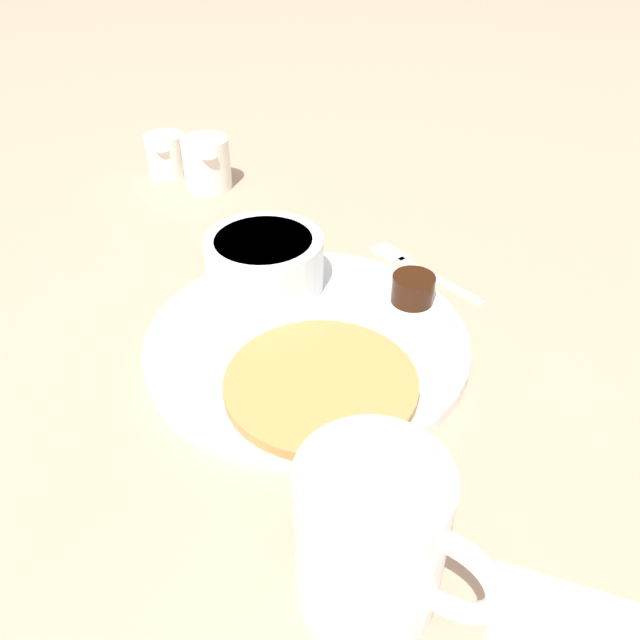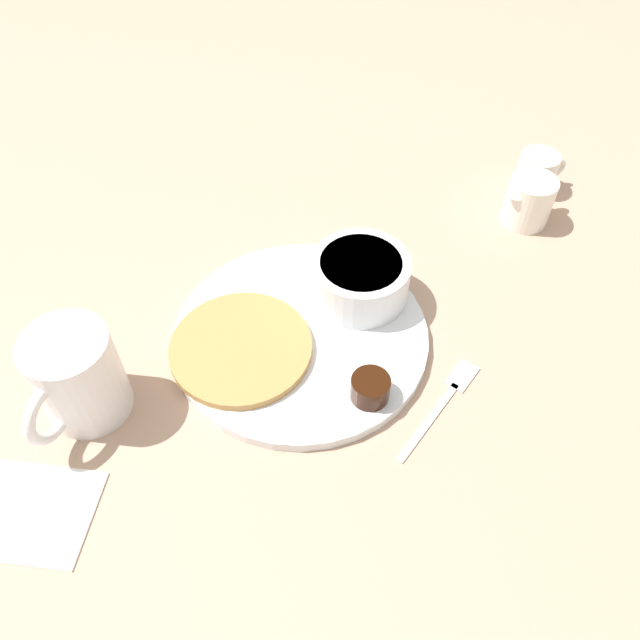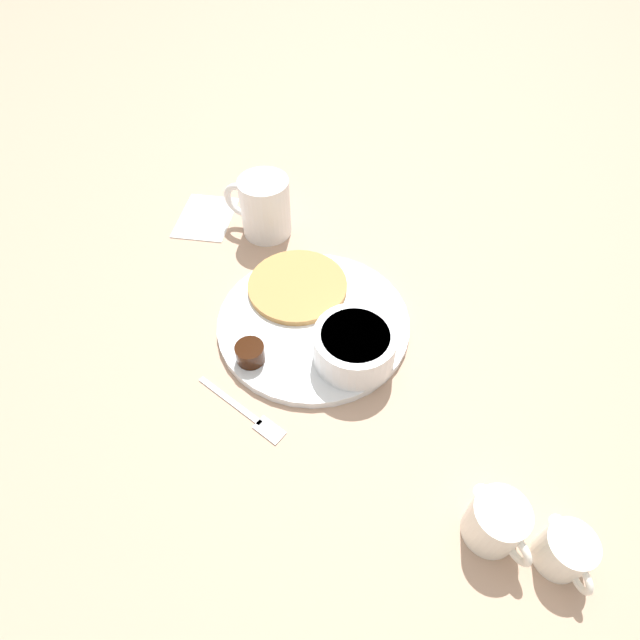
% 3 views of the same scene
% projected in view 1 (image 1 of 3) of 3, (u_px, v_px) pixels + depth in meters
% --- Properties ---
extents(ground_plane, '(4.00, 4.00, 0.00)m').
position_uv_depth(ground_plane, '(307.00, 346.00, 0.51)').
color(ground_plane, tan).
extents(plate, '(0.26, 0.26, 0.01)m').
position_uv_depth(plate, '(307.00, 341.00, 0.51)').
color(plate, white).
rests_on(plate, ground_plane).
extents(pancake_stack, '(0.14, 0.14, 0.01)m').
position_uv_depth(pancake_stack, '(321.00, 383.00, 0.45)').
color(pancake_stack, '#B78447').
rests_on(pancake_stack, plate).
extents(bowl, '(0.10, 0.10, 0.05)m').
position_uv_depth(bowl, '(264.00, 261.00, 0.55)').
color(bowl, white).
rests_on(bowl, plate).
extents(syrup_cup, '(0.04, 0.04, 0.02)m').
position_uv_depth(syrup_cup, '(413.00, 289.00, 0.54)').
color(syrup_cup, black).
rests_on(syrup_cup, plate).
extents(butter_ramekin, '(0.04, 0.04, 0.04)m').
position_uv_depth(butter_ramekin, '(273.00, 259.00, 0.57)').
color(butter_ramekin, white).
rests_on(butter_ramekin, plate).
extents(coffee_mug, '(0.08, 0.11, 0.10)m').
position_uv_depth(coffee_mug, '(374.00, 539.00, 0.32)').
color(coffee_mug, white).
rests_on(coffee_mug, ground_plane).
extents(creamer_pitcher_near, '(0.06, 0.07, 0.06)m').
position_uv_depth(creamer_pitcher_near, '(207.00, 163.00, 0.74)').
color(creamer_pitcher_near, white).
rests_on(creamer_pitcher_near, ground_plane).
extents(creamer_pitcher_far, '(0.06, 0.05, 0.05)m').
position_uv_depth(creamer_pitcher_far, '(166.00, 154.00, 0.77)').
color(creamer_pitcher_far, white).
rests_on(creamer_pitcher_far, ground_plane).
extents(fork, '(0.05, 0.13, 0.00)m').
position_uv_depth(fork, '(414.00, 265.00, 0.61)').
color(fork, silver).
rests_on(fork, ground_plane).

